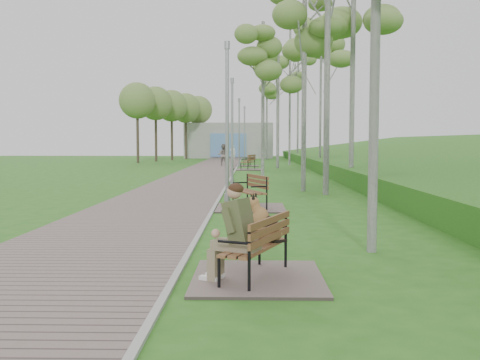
% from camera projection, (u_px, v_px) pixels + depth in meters
% --- Properties ---
extents(ground, '(120.00, 120.00, 0.00)m').
position_uv_depth(ground, '(202.00, 230.00, 11.33)').
color(ground, '#286319').
rests_on(ground, ground).
extents(walkway, '(3.50, 67.00, 0.04)m').
position_uv_depth(walkway, '(206.00, 172.00, 32.81)').
color(walkway, '#75625F').
rests_on(walkway, ground).
extents(kerb, '(0.10, 67.00, 0.05)m').
position_uv_depth(kerb, '(234.00, 172.00, 32.77)').
color(kerb, '#999993').
rests_on(kerb, ground).
extents(embankment, '(14.00, 70.00, 1.60)m').
position_uv_depth(embankment, '(439.00, 174.00, 31.03)').
color(embankment, '#3F7D27').
rests_on(embankment, ground).
extents(building_north, '(10.00, 5.20, 4.00)m').
position_uv_depth(building_north, '(229.00, 141.00, 62.05)').
color(building_north, '#9E9E99').
rests_on(building_north, ground).
extents(bench_main, '(1.77, 1.97, 1.54)m').
position_uv_depth(bench_main, '(251.00, 249.00, 7.23)').
color(bench_main, '#75625F').
rests_on(bench_main, ground).
extents(bench_second, '(1.91, 2.12, 1.17)m').
position_uv_depth(bench_second, '(249.00, 201.00, 15.01)').
color(bench_second, '#75625F').
rests_on(bench_second, ground).
extents(bench_third, '(2.06, 2.28, 1.26)m').
position_uv_depth(bench_third, '(248.00, 166.00, 35.66)').
color(bench_third, '#75625F').
rests_on(bench_third, ground).
extents(bench_far, '(1.78, 1.97, 1.09)m').
position_uv_depth(bench_far, '(247.00, 164.00, 41.12)').
color(bench_far, '#75625F').
rests_on(bench_far, ground).
extents(lamp_post_near, '(0.19, 0.19, 4.90)m').
position_uv_depth(lamp_post_near, '(227.00, 128.00, 16.27)').
color(lamp_post_near, '#919499').
rests_on(lamp_post_near, ground).
extents(lamp_post_second, '(0.18, 0.18, 4.60)m').
position_uv_depth(lamp_post_second, '(232.00, 135.00, 22.99)').
color(lamp_post_second, '#919499').
rests_on(lamp_post_second, ground).
extents(lamp_post_third, '(0.20, 0.20, 5.11)m').
position_uv_depth(lamp_post_third, '(239.00, 135.00, 40.01)').
color(lamp_post_third, '#919499').
rests_on(lamp_post_third, ground).
extents(lamp_post_far, '(0.20, 0.20, 5.30)m').
position_uv_depth(lamp_post_far, '(245.00, 136.00, 51.90)').
color(lamp_post_far, '#919499').
rests_on(lamp_post_far, ground).
extents(pedestrian_near, '(0.65, 0.50, 1.60)m').
position_uv_depth(pedestrian_near, '(233.00, 153.00, 53.00)').
color(pedestrian_near, white).
rests_on(pedestrian_near, ground).
extents(pedestrian_far, '(0.92, 0.78, 1.70)m').
position_uv_depth(pedestrian_far, '(223.00, 155.00, 41.41)').
color(pedestrian_far, gray).
rests_on(pedestrian_far, ground).
extents(birch_near_a, '(2.43, 2.43, 8.52)m').
position_uv_depth(birch_near_a, '(305.00, 12.00, 19.84)').
color(birch_near_a, silver).
rests_on(birch_near_a, ground).
extents(birch_mid_c, '(2.42, 2.42, 8.67)m').
position_uv_depth(birch_mid_c, '(263.00, 50.00, 28.81)').
color(birch_mid_c, silver).
rests_on(birch_mid_c, ground).
extents(birch_far_a, '(2.72, 2.72, 9.02)m').
position_uv_depth(birch_far_a, '(321.00, 63.00, 35.15)').
color(birch_far_a, silver).
rests_on(birch_far_a, ground).
extents(birch_far_b, '(2.92, 2.92, 9.06)m').
position_uv_depth(birch_far_b, '(278.00, 67.00, 37.35)').
color(birch_far_b, silver).
rests_on(birch_far_b, ground).
extents(birch_far_c, '(2.91, 2.91, 11.89)m').
position_uv_depth(birch_far_c, '(290.00, 48.00, 42.51)').
color(birch_far_c, silver).
rests_on(birch_far_c, ground).
extents(birch_distant_a, '(2.73, 2.73, 10.71)m').
position_uv_depth(birch_distant_a, '(267.00, 78.00, 54.55)').
color(birch_distant_a, silver).
rests_on(birch_distant_a, ground).
extents(birch_distant_b, '(2.96, 2.96, 11.80)m').
position_uv_depth(birch_distant_b, '(298.00, 65.00, 51.19)').
color(birch_distant_b, silver).
rests_on(birch_distant_b, ground).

